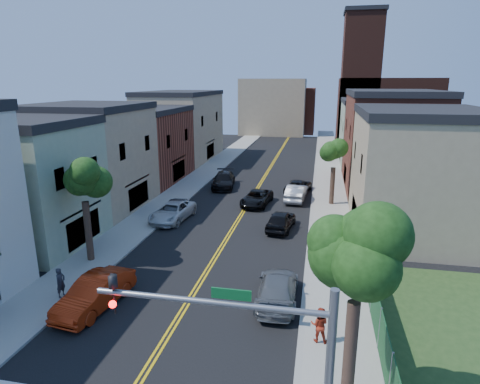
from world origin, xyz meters
The scene contains 29 objects.
sidewalk_left centered at (-7.90, 40.00, 0.07)m, with size 3.20×100.00×0.15m, color gray.
sidewalk_right centered at (7.90, 40.00, 0.07)m, with size 3.20×100.00×0.15m, color gray.
curb_left centered at (-6.15, 40.00, 0.07)m, with size 0.30×100.00×0.15m, color gray.
curb_right centered at (6.15, 40.00, 0.07)m, with size 0.30×100.00×0.15m, color gray.
bldg_left_palegrn centered at (-14.00, 16.00, 4.25)m, with size 9.00×8.00×8.50m, color gray.
bldg_left_tan_near centered at (-14.00, 25.00, 4.50)m, with size 9.00×10.00×9.00m, color #998466.
bldg_left_brick centered at (-14.00, 36.00, 4.00)m, with size 9.00×12.00×8.00m, color brown.
bldg_left_tan_far centered at (-14.00, 50.00, 4.75)m, with size 9.00×16.00×9.50m, color #998466.
bldg_right_tan centered at (14.00, 24.00, 4.50)m, with size 9.00×12.00×9.00m, color #998466.
bldg_right_brick centered at (14.00, 38.00, 5.00)m, with size 9.00×14.00×10.00m, color brown.
bldg_right_palegrn centered at (14.00, 52.00, 4.25)m, with size 9.00×12.00×8.50m, color gray.
church centered at (16.33, 67.07, 7.24)m, with size 16.20×14.20×22.60m.
backdrop_left centered at (-4.00, 82.00, 6.00)m, with size 14.00×8.00×12.00m, color #998466.
backdrop_center centered at (0.00, 86.00, 5.00)m, with size 10.00×8.00×10.00m, color brown.
fence_right centered at (9.50, 9.50, 1.10)m, with size 0.04×15.00×1.90m, color #143F1E.
tree_left_mid centered at (-7.88, 14.01, 6.58)m, with size 5.20×5.20×9.29m.
tree_right_corner centered at (7.93, 4.01, 7.31)m, with size 5.80×5.80×10.35m.
tree_right_far centered at (7.92, 30.01, 5.76)m, with size 4.40×4.40×8.03m.
red_sedan centered at (-4.57, 8.87, 0.84)m, with size 1.77×5.07×1.67m, color #AB280B.
white_pickup centered at (-5.50, 22.86, 0.75)m, with size 2.49×5.41×1.50m, color silver.
grey_car_left centered at (-5.50, 23.30, 0.80)m, with size 1.90×4.71×1.61m, color #505357.
black_car_left centered at (-3.80, 34.52, 0.82)m, with size 2.31×5.68×1.65m, color black.
grey_car_right centered at (4.70, 11.36, 0.76)m, with size 2.13×5.23×1.52m, color #575B5F.
black_car_right centered at (3.80, 22.44, 0.77)m, with size 1.81×4.50×1.53m, color black.
silver_car_right centered at (4.48, 30.89, 0.82)m, with size 1.73×4.96×1.63m, color #A9ABB1.
dark_car_right_far centered at (4.52, 33.99, 0.69)m, with size 2.30×4.98×1.38m, color black.
black_suv_lane centered at (0.88, 28.62, 0.69)m, with size 2.31×5.00×1.39m, color black.
pedestrian_left centered at (-6.85, 9.32, 0.98)m, with size 0.60×0.40×1.66m, color #26262E.
pedestrian_right centered at (6.94, 8.03, 0.98)m, with size 0.81×0.63×1.67m, color #9D2A18.
Camera 1 is at (6.53, -8.28, 11.51)m, focal length 30.38 mm.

